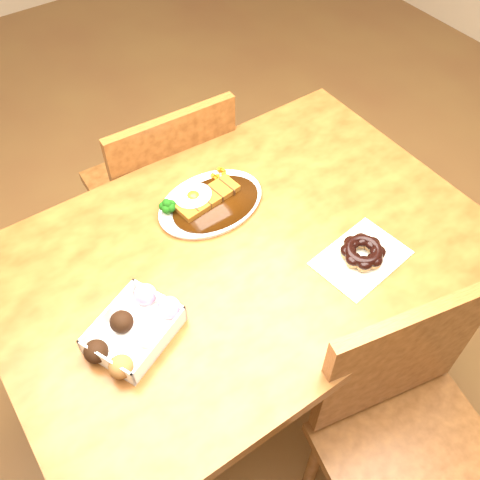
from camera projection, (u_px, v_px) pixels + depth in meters
ground at (241, 381)px, 1.89m from camera, size 6.00×6.00×0.00m
table at (241, 273)px, 1.39m from camera, size 1.20×0.80×0.75m
chair_far at (165, 191)px, 1.82m from camera, size 0.44×0.44×0.87m
chair_near at (409, 440)px, 1.29m from camera, size 0.50×0.50×0.87m
katsu_curry_plate at (208, 201)px, 1.40m from camera, size 0.30×0.22×0.06m
donut_box at (134, 329)px, 1.14m from camera, size 0.23×0.21×0.05m
pon_de_ring at (363, 253)px, 1.28m from camera, size 0.24×0.18×0.04m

